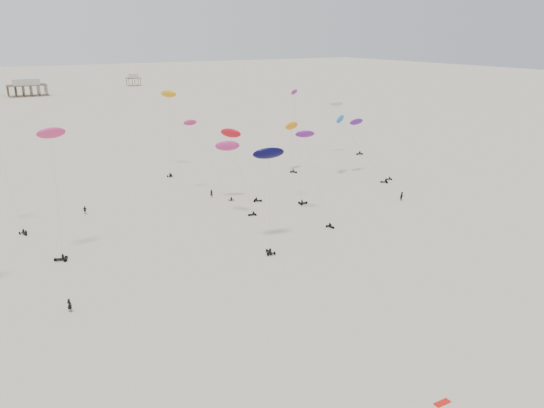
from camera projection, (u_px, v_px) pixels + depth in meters
ground_plane at (111, 137)px, 184.85m from camera, size 900.00×900.00×0.00m
pavilion_main at (27, 89)px, 302.20m from camera, size 21.00×13.00×9.80m
pavilion_small at (133, 81)px, 360.47m from camera, size 9.00×7.00×8.00m
rig_0 at (311, 155)px, 102.83m from camera, size 4.28×13.28×18.20m
rig_1 at (203, 147)px, 117.88m from camera, size 6.38×13.93×19.37m
rig_2 at (344, 120)px, 157.85m from camera, size 7.51×8.85×16.03m
rig_3 at (0, 154)px, 95.26m from camera, size 5.23×9.96×22.35m
rig_4 at (231, 153)px, 114.13m from camera, size 7.96×8.70×13.41m
rig_5 at (169, 112)px, 138.83m from camera, size 7.99×14.83×21.72m
rig_6 at (292, 133)px, 137.72m from camera, size 5.28×5.82×13.02m
rig_8 at (54, 168)px, 83.53m from camera, size 4.94×6.31×21.06m
rig_9 at (299, 156)px, 111.14m from camera, size 2.92×5.91×23.94m
rig_10 at (234, 146)px, 102.41m from camera, size 5.95×5.80×17.65m
rig_11 at (361, 129)px, 134.41m from camera, size 5.95×12.54×16.00m
rig_12 at (269, 168)px, 89.24m from camera, size 7.15×8.98×16.97m
rig_14 at (346, 127)px, 131.77m from camera, size 8.70×15.66×18.28m
spectator_0 at (70, 312)px, 69.61m from camera, size 0.98×0.96×2.24m
spectator_1 at (402, 200)px, 115.64m from camera, size 1.14×0.70×2.27m
spectator_2 at (85, 214)px, 106.95m from camera, size 1.19×0.65×2.00m
spectator_3 at (212, 197)px, 117.76m from camera, size 0.79×0.56×2.11m
grounded_kite_b at (442, 403)px, 52.46m from camera, size 1.81×0.74×0.07m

